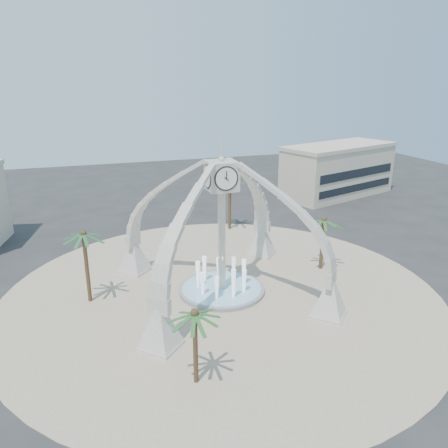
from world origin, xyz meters
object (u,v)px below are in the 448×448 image
object	(u,v)px
palm_south	(195,314)
fountain	(222,289)
clock_tower	(222,226)
palm_east	(324,220)
palm_west	(83,235)
palm_north	(230,180)

from	to	relation	value
palm_south	fountain	bearing A→B (deg)	64.25
clock_tower	palm_east	xyz separation A→B (m)	(11.43, 1.62, -1.16)
clock_tower	fountain	size ratio (longest dim) A/B	2.24
fountain	palm_west	xyz separation A→B (m)	(-11.74, 1.97, 6.05)
clock_tower	palm_south	xyz separation A→B (m)	(-5.62, -11.66, -1.46)
fountain	palm_east	xyz separation A→B (m)	(11.43, 1.62, 5.04)
clock_tower	palm_north	world-z (taller)	clock_tower
palm_south	palm_east	bearing A→B (deg)	37.90
clock_tower	fountain	distance (m)	6.20
palm_east	palm_north	distance (m)	15.91
fountain	palm_west	distance (m)	13.35
clock_tower	palm_east	bearing A→B (deg)	8.06
clock_tower	palm_east	world-z (taller)	clock_tower
palm_west	palm_north	bearing A→B (deg)	38.77
clock_tower	palm_south	size ratio (longest dim) A/B	3.12
palm_east	palm_north	xyz separation A→B (m)	(-4.79, 15.11, 1.35)
palm_north	fountain	bearing A→B (deg)	-111.64
palm_north	palm_east	bearing A→B (deg)	-72.41
palm_west	palm_north	size ratio (longest dim) A/B	0.94
fountain	palm_east	distance (m)	12.60
palm_north	palm_south	size ratio (longest dim) A/B	1.32
clock_tower	fountain	bearing A→B (deg)	90.00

